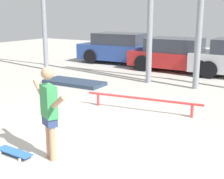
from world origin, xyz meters
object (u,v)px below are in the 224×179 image
object	(u,v)px
skateboard	(14,152)
manual_pad	(74,82)
skateboarder	(49,109)
grind_rail	(142,100)
parked_car_blue	(122,49)
parked_car_red	(177,55)

from	to	relation	value
skateboard	manual_pad	world-z (taller)	manual_pad
skateboarder	manual_pad	bearing A→B (deg)	151.07
skateboarder	grind_rail	size ratio (longest dim) A/B	0.53
manual_pad	grind_rail	world-z (taller)	grind_rail
manual_pad	parked_car_blue	bearing A→B (deg)	100.63
manual_pad	parked_car_red	size ratio (longest dim) A/B	0.55
skateboard	parked_car_red	bearing A→B (deg)	94.21
manual_pad	grind_rail	size ratio (longest dim) A/B	0.72
grind_rail	parked_car_blue	world-z (taller)	parked_car_blue
skateboard	parked_car_red	xyz separation A→B (m)	(-0.56, 9.45, 0.61)
grind_rail	skateboard	bearing A→B (deg)	-102.51
skateboarder	parked_car_blue	size ratio (longest dim) A/B	0.36
skateboard	skateboarder	bearing A→B (deg)	22.87
parked_car_red	manual_pad	bearing A→B (deg)	-115.47
manual_pad	parked_car_red	xyz separation A→B (m)	(2.08, 4.47, 0.61)
parked_car_red	grind_rail	bearing A→B (deg)	-77.82
manual_pad	skateboard	bearing A→B (deg)	-62.07
parked_car_blue	skateboard	bearing A→B (deg)	-73.96
skateboard	parked_car_blue	bearing A→B (deg)	110.59
skateboard	manual_pad	distance (m)	5.64
parked_car_blue	parked_car_red	xyz separation A→B (m)	(3.02, -0.51, -0.04)
skateboarder	grind_rail	world-z (taller)	skateboarder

